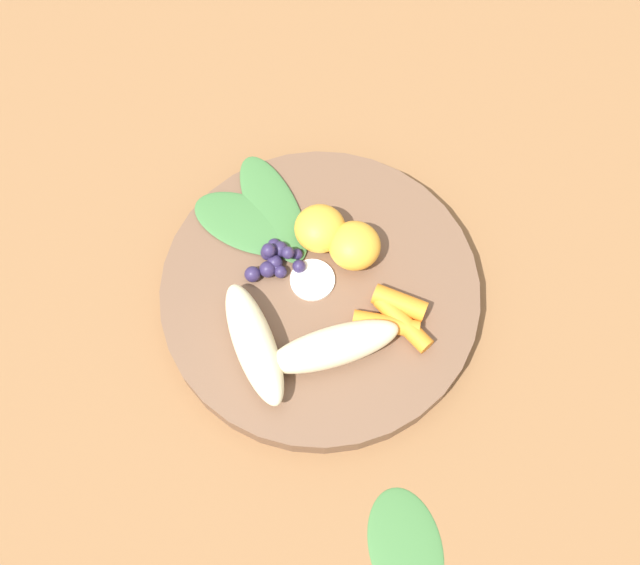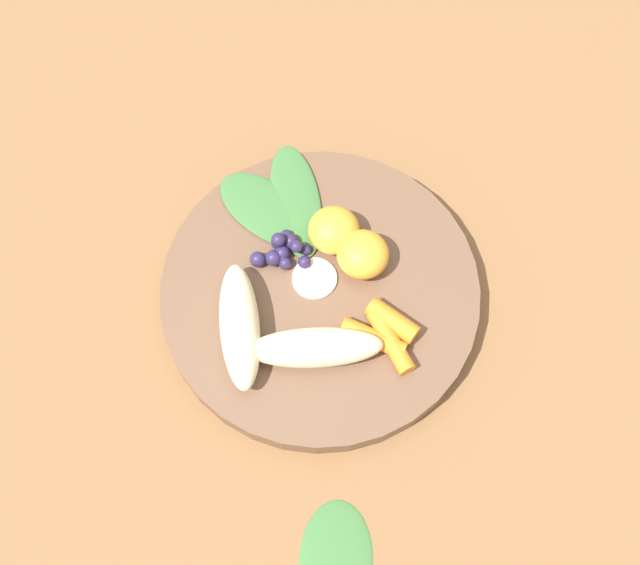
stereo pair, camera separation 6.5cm
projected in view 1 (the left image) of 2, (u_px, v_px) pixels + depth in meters
The scene contains 14 objects.
ground_plane at pixel (320, 298), 0.68m from camera, with size 2.40×2.40×0.00m, color brown.
bowl at pixel (320, 293), 0.67m from camera, with size 0.28×0.28×0.02m, color brown.
banana_peeled_left at pixel (334, 346), 0.62m from camera, with size 0.11×0.03×0.03m, color beige.
banana_peeled_right at pixel (250, 339), 0.62m from camera, with size 0.11×0.03×0.03m, color beige.
orange_segment_near at pixel (320, 228), 0.66m from camera, with size 0.05×0.05×0.03m, color #F4A833.
orange_segment_far at pixel (356, 247), 0.66m from camera, with size 0.05×0.05×0.03m, color #F4A833.
carrot_front at pixel (386, 324), 0.64m from camera, with size 0.01×0.01×0.06m, color orange.
carrot_mid_left at pixel (403, 323), 0.64m from camera, with size 0.02×0.02×0.06m, color orange.
carrot_mid_right at pixel (400, 303), 0.64m from camera, with size 0.02×0.02×0.05m, color orange.
blueberry_pile at pixel (274, 260), 0.66m from camera, with size 0.05×0.04×0.02m.
coconut_shred_patch at pixel (312, 280), 0.66m from camera, with size 0.04×0.04×0.00m, color white.
kale_leaf_left at pixel (273, 208), 0.69m from camera, with size 0.12×0.04×0.01m, color #3D7038.
kale_leaf_right at pixel (244, 226), 0.68m from camera, with size 0.10×0.05×0.01m, color #3D7038.
kale_leaf_stray at pixel (406, 547), 0.59m from camera, with size 0.09×0.06×0.01m, color #3D7038.
Camera 1 is at (0.19, 0.18, 0.63)m, focal length 42.55 mm.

